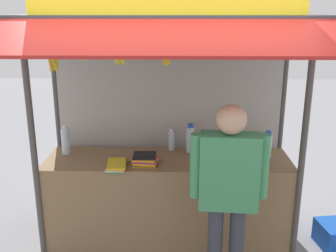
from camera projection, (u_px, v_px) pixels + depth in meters
The scene contains 15 objects.
ground_plane at pixel (168, 238), 4.32m from camera, with size 20.00×20.00×0.00m, color gray.
stall_counter at pixel (168, 200), 4.19m from camera, with size 2.49×0.68×0.92m, color olive.
stall_structure at pixel (168, 88), 3.96m from camera, with size 2.69×1.54×2.70m.
water_bottle_left at pixel (190, 139), 4.22m from camera, with size 0.09×0.09×0.31m.
water_bottle_back_right at pixel (268, 145), 4.07m from camera, with size 0.08×0.08×0.28m.
water_bottle_front_right at pixel (172, 140), 4.28m from camera, with size 0.07×0.07×0.24m.
water_bottle_front_left at pixel (65, 140), 4.17m from camera, with size 0.09×0.09×0.31m.
magazine_stack_mid_right at pixel (233, 156), 4.01m from camera, with size 0.25×0.32×0.08m.
magazine_stack_back_left at pixel (117, 165), 3.84m from camera, with size 0.21×0.32×0.04m.
magazine_stack_right at pixel (146, 159), 3.92m from camera, with size 0.26×0.27×0.09m.
banana_bunch_rightmost at pixel (54, 61), 3.35m from camera, with size 0.11×0.11×0.34m.
banana_bunch_inner_right at pixel (166, 57), 3.32m from camera, with size 0.08×0.08×0.28m.
banana_bunch_inner_left at pixel (120, 56), 3.33m from camera, with size 0.11×0.11×0.28m.
banana_bunch_leftmost at pixel (84, 53), 3.32m from camera, with size 0.08×0.08×0.24m.
vendor_person at pixel (229, 184), 3.26m from camera, with size 0.64×0.24×1.69m.
Camera 1 is at (0.09, -3.79, 2.41)m, focal length 42.46 mm.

